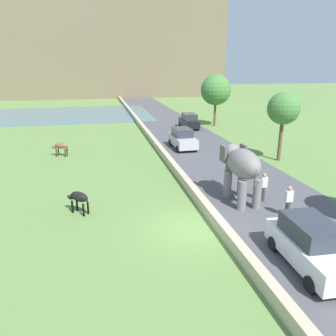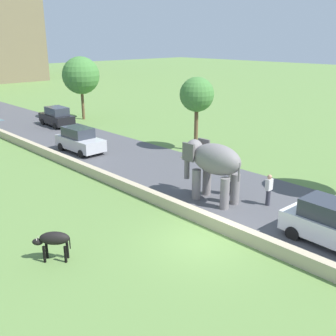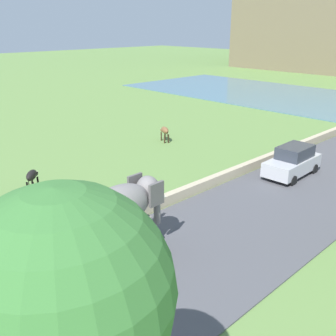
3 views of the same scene
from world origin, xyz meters
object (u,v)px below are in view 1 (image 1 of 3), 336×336
(elephant, at_px, (241,166))
(car_silver, at_px, (183,139))
(car_black, at_px, (189,121))
(person_beside_elephant, at_px, (263,187))
(cow_black, at_px, (79,198))
(person_trailing, at_px, (288,201))
(cow_brown, at_px, (61,146))
(car_white, at_px, (311,245))

(elephant, height_order, car_silver, elephant)
(elephant, xyz_separation_m, car_black, (3.16, 21.31, -1.14))
(person_beside_elephant, xyz_separation_m, cow_black, (-9.69, 0.61, -0.04))
(person_trailing, height_order, cow_black, person_trailing)
(person_trailing, height_order, cow_brown, person_trailing)
(person_trailing, relative_size, car_white, 0.40)
(car_black, height_order, cow_black, car_black)
(elephant, distance_m, car_silver, 12.33)
(elephant, bearing_deg, car_white, -89.90)
(person_beside_elephant, relative_size, car_white, 0.40)
(elephant, distance_m, cow_black, 8.54)
(car_white, relative_size, car_black, 1.00)
(person_beside_elephant, height_order, car_black, car_black)
(person_trailing, bearing_deg, car_silver, 95.73)
(person_trailing, distance_m, cow_brown, 18.42)
(car_white, bearing_deg, cow_black, 142.34)
(cow_black, bearing_deg, car_silver, 54.69)
(car_silver, distance_m, car_black, 9.57)
(elephant, bearing_deg, person_beside_elephant, -12.67)
(car_silver, height_order, cow_black, car_silver)
(person_trailing, xyz_separation_m, cow_brown, (-11.82, 14.12, -0.04))
(person_trailing, xyz_separation_m, car_white, (-1.46, -3.88, 0.03))
(person_beside_elephant, relative_size, car_silver, 0.40)
(cow_black, height_order, cow_brown, same)
(person_trailing, distance_m, car_silver, 14.67)
(cow_brown, bearing_deg, cow_black, -80.60)
(person_trailing, xyz_separation_m, car_silver, (-1.46, 14.60, 0.03))
(cow_black, bearing_deg, person_trailing, -14.97)
(car_silver, bearing_deg, cow_brown, -177.38)
(cow_black, bearing_deg, car_black, 61.04)
(car_white, height_order, cow_black, car_white)
(cow_brown, bearing_deg, car_silver, 2.62)
(cow_black, distance_m, cow_brown, 11.62)
(car_white, relative_size, cow_black, 3.30)
(car_white, bearing_deg, elephant, 90.10)
(person_trailing, height_order, car_white, car_white)
(car_black, height_order, cow_brown, car_black)
(person_beside_elephant, bearing_deg, cow_black, 176.40)
(person_trailing, bearing_deg, person_beside_elephant, 96.61)
(car_silver, distance_m, car_white, 18.48)
(person_trailing, relative_size, car_silver, 0.40)
(person_beside_elephant, height_order, cow_brown, person_beside_elephant)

